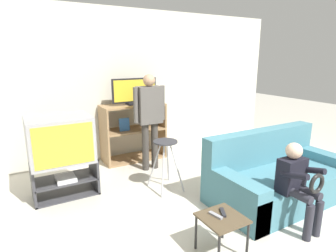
# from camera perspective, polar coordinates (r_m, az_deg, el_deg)

# --- Properties ---
(wall_back) EXTENTS (6.40, 0.06, 2.60)m
(wall_back) POSITION_cam_1_polar(r_m,az_deg,el_deg) (5.15, -8.05, 8.34)
(wall_back) COLOR silver
(wall_back) RESTS_ON ground_plane
(tv_stand) EXTENTS (0.80, 0.45, 0.49)m
(tv_stand) POSITION_cam_1_polar(r_m,az_deg,el_deg) (3.99, -20.20, -9.86)
(tv_stand) COLOR #38383D
(tv_stand) RESTS_ON ground_plane
(television_main) EXTENTS (0.76, 0.64, 0.58)m
(television_main) POSITION_cam_1_polar(r_m,az_deg,el_deg) (3.81, -21.14, -2.49)
(television_main) COLOR #9E9EA3
(television_main) RESTS_ON tv_stand
(media_shelf) EXTENTS (1.09, 0.49, 0.99)m
(media_shelf) POSITION_cam_1_polar(r_m,az_deg,el_deg) (4.98, -7.06, -1.12)
(media_shelf) COLOR #9E7A51
(media_shelf) RESTS_ON ground_plane
(television_flat) EXTENTS (0.80, 0.20, 0.45)m
(television_flat) POSITION_cam_1_polar(r_m,az_deg,el_deg) (4.84, -6.80, 6.85)
(television_flat) COLOR black
(television_flat) RESTS_ON media_shelf
(folding_stool) EXTENTS (0.37, 0.44, 0.69)m
(folding_stool) POSITION_cam_1_polar(r_m,az_deg,el_deg) (3.81, -0.52, -5.13)
(folding_stool) COLOR #B7B7BC
(folding_stool) RESTS_ON ground_plane
(snack_table) EXTENTS (0.38, 0.38, 0.38)m
(snack_table) POSITION_cam_1_polar(r_m,az_deg,el_deg) (2.74, 10.89, -18.67)
(snack_table) COLOR brown
(snack_table) RESTS_ON ground_plane
(remote_control_black) EXTENTS (0.10, 0.14, 0.02)m
(remote_control_black) POSITION_cam_1_polar(r_m,az_deg,el_deg) (2.76, 11.09, -16.83)
(remote_control_black) COLOR #232328
(remote_control_black) RESTS_ON snack_table
(remote_control_white) EXTENTS (0.06, 0.15, 0.02)m
(remote_control_white) POSITION_cam_1_polar(r_m,az_deg,el_deg) (2.71, 9.64, -17.45)
(remote_control_white) COLOR gray
(remote_control_white) RESTS_ON snack_table
(couch) EXTENTS (1.85, 0.92, 0.84)m
(couch) POSITION_cam_1_polar(r_m,az_deg,el_deg) (3.93, 21.29, -9.75)
(couch) COLOR teal
(couch) RESTS_ON ground_plane
(person_standing_adult) EXTENTS (0.53, 0.20, 1.53)m
(person_standing_adult) POSITION_cam_1_polar(r_m,az_deg,el_deg) (4.40, -3.77, 2.59)
(person_standing_adult) COLOR #3D3833
(person_standing_adult) RESTS_ON ground_plane
(person_seated_child) EXTENTS (0.33, 0.43, 0.92)m
(person_seated_child) POSITION_cam_1_polar(r_m,az_deg,el_deg) (3.26, 24.85, -9.97)
(person_seated_child) COLOR #2D2D38
(person_seated_child) RESTS_ON ground_plane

